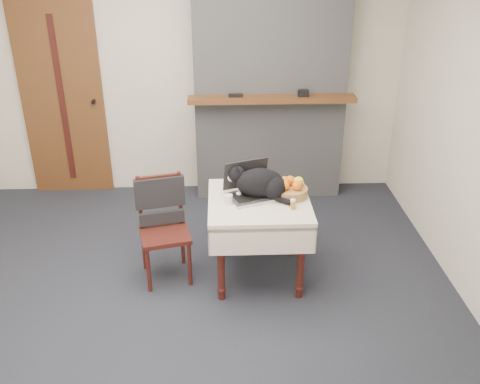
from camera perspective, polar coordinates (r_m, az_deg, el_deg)
The scene contains 12 objects.
ground at distance 4.26m, azimuth -7.27°, elevation -11.11°, with size 4.50×4.50×0.00m, color black.
room_shell at distance 3.94m, azimuth -8.24°, elevation 14.16°, with size 4.52×4.01×2.61m.
door at distance 5.80m, azimuth -18.38°, elevation 9.22°, with size 0.82×0.10×2.00m.
chimney at distance 5.40m, azimuth 3.25°, elevation 12.58°, with size 1.62×0.48×2.60m.
side_table at distance 4.17m, azimuth 2.01°, elevation -2.20°, with size 0.78×0.78×0.70m.
laptop at distance 4.15m, azimuth 1.05°, elevation 0.50°, with size 0.45×0.41×0.27m.
cat at distance 4.11m, azimuth 2.24°, elevation 0.94°, with size 0.51×0.35×0.27m.
cream_jar at distance 4.04m, azimuth -1.23°, elevation -0.79°, with size 0.06×0.06×0.07m, color silver.
pill_bottle at distance 3.98m, azimuth 5.66°, elevation -1.29°, with size 0.04×0.04×0.08m.
fruit_basket at distance 4.16m, azimuth 5.44°, elevation 0.32°, with size 0.26×0.26×0.15m.
desk_clutter at distance 4.18m, azimuth 4.04°, elevation -0.37°, with size 0.15×0.02×0.01m, color black.
chair at distance 4.29m, azimuth -8.32°, elevation -2.27°, with size 0.46×0.45×0.85m.
Camera 1 is at (0.40, -3.37, 2.58)m, focal length 40.00 mm.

